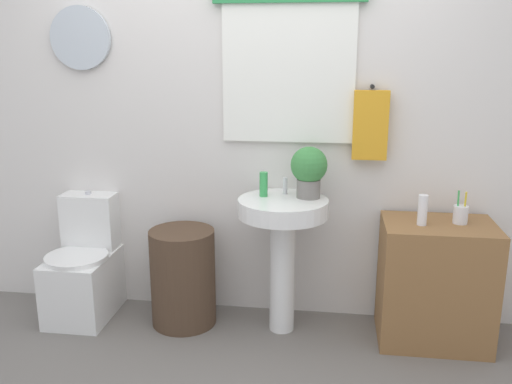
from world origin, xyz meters
TOP-DOWN VIEW (x-y plane):
  - back_wall at (0.00, 1.15)m, footprint 4.40×0.18m
  - toilet at (-1.03, 0.89)m, footprint 0.38×0.51m
  - laundry_hamper at (-0.38, 0.85)m, footprint 0.40×0.40m
  - pedestal_sink at (0.23, 0.85)m, footprint 0.52×0.52m
  - faucet at (0.23, 0.97)m, footprint 0.03×0.03m
  - wooden_cabinet at (1.11, 0.85)m, footprint 0.62×0.44m
  - soap_bottle at (0.11, 0.90)m, footprint 0.05×0.05m
  - potted_plant at (0.37, 0.91)m, footprint 0.21×0.21m
  - lotion_bottle at (1.00, 0.81)m, footprint 0.05×0.05m
  - toothbrush_cup at (1.22, 0.87)m, footprint 0.08×0.08m

SIDE VIEW (x-z plane):
  - toilet at x=-1.03m, z-range -0.09..0.68m
  - laundry_hamper at x=-0.38m, z-range 0.00..0.60m
  - wooden_cabinet at x=1.11m, z-range 0.00..0.71m
  - pedestal_sink at x=0.23m, z-range 0.21..1.02m
  - toothbrush_cup at x=1.22m, z-range 0.67..0.86m
  - lotion_bottle at x=1.00m, z-range 0.71..0.88m
  - faucet at x=0.23m, z-range 0.82..0.92m
  - soap_bottle at x=0.11m, z-range 0.82..0.96m
  - potted_plant at x=0.37m, z-range 0.84..1.13m
  - back_wall at x=0.00m, z-range 0.01..2.61m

